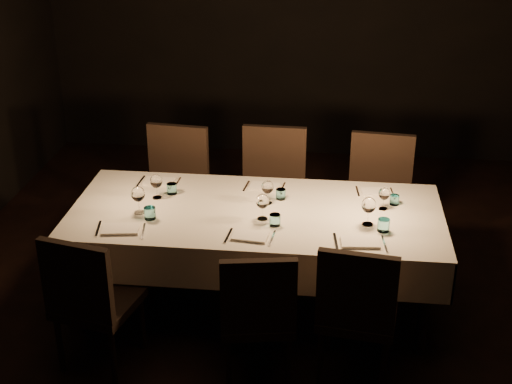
# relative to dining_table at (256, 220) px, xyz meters

# --- Properties ---
(room) EXTENTS (5.01, 6.01, 3.01)m
(room) POSITION_rel_dining_table_xyz_m (0.00, 0.00, 0.81)
(room) COLOR black
(room) RESTS_ON ground
(dining_table) EXTENTS (2.52, 1.12, 0.76)m
(dining_table) POSITION_rel_dining_table_xyz_m (0.00, 0.00, 0.00)
(dining_table) COLOR black
(dining_table) RESTS_ON ground
(chair_near_left) EXTENTS (0.54, 0.54, 0.95)m
(chair_near_left) POSITION_rel_dining_table_xyz_m (-0.92, -0.80, -0.16)
(chair_near_left) COLOR black
(chair_near_left) RESTS_ON ground
(place_setting_near_left) EXTENTS (0.36, 0.41, 0.19)m
(place_setting_near_left) POSITION_rel_dining_table_xyz_m (-0.77, -0.22, 0.15)
(place_setting_near_left) COLOR silver
(place_setting_near_left) RESTS_ON dining_table
(chair_near_center) EXTENTS (0.50, 0.50, 0.91)m
(chair_near_center) POSITION_rel_dining_table_xyz_m (0.10, -0.81, -0.18)
(chair_near_center) COLOR black
(chair_near_center) RESTS_ON ground
(place_setting_near_center) EXTENTS (0.33, 0.40, 0.18)m
(place_setting_near_center) POSITION_rel_dining_table_xyz_m (0.06, -0.22, 0.15)
(place_setting_near_center) COLOR silver
(place_setting_near_center) RESTS_ON dining_table
(chair_near_right) EXTENTS (0.51, 0.51, 0.95)m
(chair_near_right) POSITION_rel_dining_table_xyz_m (0.68, -0.73, -0.16)
(chair_near_right) COLOR black
(chair_near_right) RESTS_ON ground
(place_setting_near_right) EXTENTS (0.36, 0.41, 0.19)m
(place_setting_near_right) POSITION_rel_dining_table_xyz_m (0.75, -0.22, 0.15)
(place_setting_near_right) COLOR silver
(place_setting_near_right) RESTS_ON dining_table
(chair_far_left) EXTENTS (0.54, 0.54, 1.03)m
(chair_far_left) POSITION_rel_dining_table_xyz_m (-0.74, 0.76, -0.13)
(chair_far_left) COLOR black
(chair_far_left) RESTS_ON ground
(place_setting_far_left) EXTENTS (0.32, 0.40, 0.18)m
(place_setting_far_left) POSITION_rel_dining_table_xyz_m (-0.71, 0.22, 0.14)
(place_setting_far_left) COLOR silver
(place_setting_far_left) RESTS_ON dining_table
(chair_far_center) EXTENTS (0.51, 0.51, 1.04)m
(chair_far_center) POSITION_rel_dining_table_xyz_m (0.04, 0.78, -0.12)
(chair_far_center) COLOR black
(chair_far_center) RESTS_ON ground
(place_setting_far_center) EXTENTS (0.32, 0.40, 0.17)m
(place_setting_far_center) POSITION_rel_dining_table_xyz_m (0.07, 0.22, 0.14)
(place_setting_far_center) COLOR silver
(place_setting_far_center) RESTS_ON dining_table
(chair_far_right) EXTENTS (0.53, 0.53, 1.02)m
(chair_far_right) POSITION_rel_dining_table_xyz_m (0.87, 0.79, -0.13)
(chair_far_right) COLOR black
(chair_far_right) RESTS_ON ground
(place_setting_far_right) EXTENTS (0.29, 0.39, 0.16)m
(place_setting_far_right) POSITION_rel_dining_table_xyz_m (0.86, 0.22, 0.14)
(place_setting_far_right) COLOR silver
(place_setting_far_right) RESTS_ON dining_table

